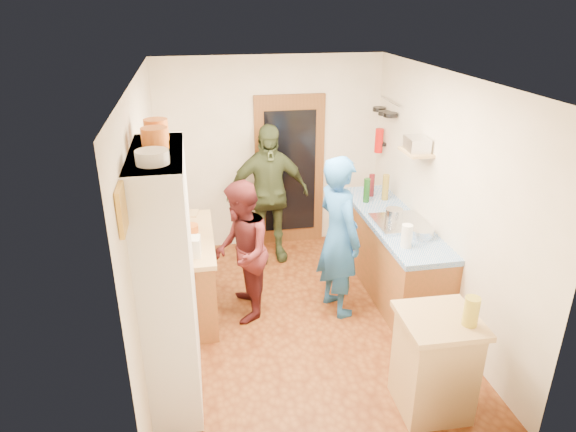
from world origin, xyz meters
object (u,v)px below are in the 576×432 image
object	(u,v)px
hutch_body	(169,280)
person_back	(269,194)
right_counter_base	(390,255)
person_hob	(343,237)
island_base	(434,366)
person_left	(244,250)

from	to	relation	value
hutch_body	person_back	xyz separation A→B (m)	(1.19, 2.31, -0.18)
right_counter_base	person_hob	world-z (taller)	person_hob
hutch_body	person_hob	size ratio (longest dim) A/B	1.22
person_hob	person_back	bearing A→B (deg)	6.68
hutch_body	island_base	world-z (taller)	hutch_body
hutch_body	person_back	size ratio (longest dim) A/B	1.20
right_counter_base	person_left	xyz separation A→B (m)	(-1.77, -0.25, 0.36)
person_left	person_back	bearing A→B (deg)	163.44
right_counter_base	island_base	bearing A→B (deg)	-100.75
person_left	person_hob	bearing A→B (deg)	87.07
person_left	right_counter_base	bearing A→B (deg)	101.57
hutch_body	right_counter_base	bearing A→B (deg)	27.47
island_base	person_left	bearing A→B (deg)	128.97
island_base	right_counter_base	bearing A→B (deg)	79.25
hutch_body	person_back	distance (m)	2.60
hutch_body	island_base	distance (m)	2.33
person_hob	person_left	xyz separation A→B (m)	(-1.05, 0.12, -0.12)
hutch_body	island_base	xyz separation A→B (m)	(2.13, -0.67, -0.67)
right_counter_base	person_back	bearing A→B (deg)	142.47
person_left	person_back	world-z (taller)	person_back
island_base	person_left	distance (m)	2.25
right_counter_base	person_left	distance (m)	1.82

